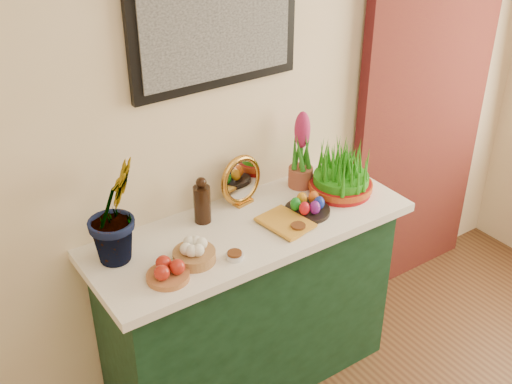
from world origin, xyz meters
The scene contains 13 objects.
sideboard centered at (0.02, 2.00, 0.42)m, with size 1.30×0.45×0.85m, color #153A23.
tablecloth centered at (0.02, 2.00, 0.87)m, with size 1.40×0.55×0.04m, color silver.
hyacinth_green centered at (-0.53, 2.10, 1.16)m, with size 0.27×0.23×0.54m, color #26771A.
apple_bowl centered at (-0.44, 1.87, 0.92)m, with size 0.21×0.21×0.08m.
garlic_basket centered at (-0.30, 1.91, 0.93)m, with size 0.22×0.22×0.09m.
vinegar_cruet centered at (-0.13, 2.14, 0.98)m, with size 0.07×0.07×0.21m.
mirror centered at (0.09, 2.17, 1.00)m, with size 0.23×0.09×0.23m.
book centered at (0.06, 1.90, 0.90)m, with size 0.15×0.22×0.03m, color gold.
spice_dish_left centered at (-0.16, 1.84, 0.90)m, with size 0.07×0.07×0.03m.
spice_dish_right centered at (0.15, 1.85, 0.90)m, with size 0.08×0.08×0.03m.
egg_plate centered at (0.27, 1.94, 0.92)m, with size 0.20×0.20×0.08m.
hyacinth_pink centered at (0.40, 2.15, 1.06)m, with size 0.11×0.11×0.37m.
wheatgrass_sabzeh centered at (0.51, 2.00, 0.99)m, with size 0.29×0.29×0.24m.
Camera 1 is at (-1.23, 0.12, 2.36)m, focal length 45.00 mm.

